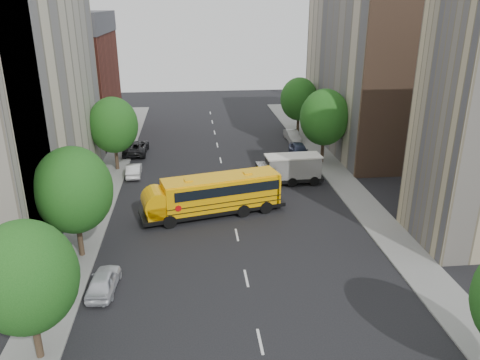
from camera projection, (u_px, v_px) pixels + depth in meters
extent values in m
plane|color=black|center=(234.00, 223.00, 37.31)|extent=(120.00, 120.00, 0.00)
cube|color=slate|center=(98.00, 204.00, 40.79)|extent=(3.00, 80.00, 0.12)
cube|color=slate|center=(353.00, 193.00, 43.09)|extent=(3.00, 80.00, 0.12)
cube|color=silver|center=(225.00, 179.00, 46.60)|extent=(0.15, 64.00, 0.01)
cube|color=beige|center=(4.00, 89.00, 37.53)|extent=(10.00, 26.00, 20.00)
cube|color=maroon|center=(72.00, 87.00, 59.22)|extent=(10.00, 15.00, 13.00)
cube|color=#BBAC91|center=(371.00, 71.00, 54.49)|extent=(10.00, 22.00, 18.00)
cube|color=brown|center=(414.00, 87.00, 44.27)|extent=(10.10, 0.30, 18.00)
cylinder|color=#38281C|center=(37.00, 336.00, 22.72)|extent=(0.36, 0.36, 2.70)
ellipsoid|color=#164813|center=(26.00, 277.00, 21.55)|extent=(4.80, 4.80, 5.52)
cylinder|color=#38281C|center=(80.00, 238.00, 31.98)|extent=(0.36, 0.36, 2.88)
ellipsoid|color=#164813|center=(74.00, 190.00, 30.73)|extent=(5.12, 5.12, 5.89)
cylinder|color=#38281C|center=(117.00, 157.00, 48.72)|extent=(0.36, 0.36, 2.81)
ellipsoid|color=#164813|center=(113.00, 125.00, 47.50)|extent=(4.99, 4.99, 5.74)
cylinder|color=#38281C|center=(322.00, 150.00, 50.90)|extent=(0.36, 0.36, 2.95)
ellipsoid|color=#164813|center=(325.00, 117.00, 49.61)|extent=(5.25, 5.25, 6.04)
cylinder|color=#38281C|center=(298.00, 124.00, 62.09)|extent=(0.36, 0.36, 2.74)
ellipsoid|color=#164813|center=(299.00, 99.00, 60.89)|extent=(4.86, 4.86, 5.59)
cube|color=black|center=(213.00, 208.00, 38.66)|extent=(12.22, 5.43, 0.32)
cube|color=#FFAE05|center=(222.00, 191.00, 38.41)|extent=(9.93, 4.83, 2.45)
cube|color=#FFAE05|center=(154.00, 209.00, 36.90)|extent=(2.43, 2.83, 1.06)
cube|color=black|center=(167.00, 193.00, 36.79)|extent=(1.09, 2.50, 1.28)
cube|color=#FFAE05|center=(221.00, 177.00, 37.96)|extent=(9.88, 4.62, 0.15)
cube|color=black|center=(224.00, 185.00, 38.28)|extent=(9.12, 4.69, 0.80)
cube|color=black|center=(222.00, 201.00, 38.71)|extent=(9.95, 4.89, 0.06)
cube|color=black|center=(222.00, 196.00, 38.56)|extent=(9.95, 4.89, 0.06)
cube|color=#FFAE05|center=(276.00, 184.00, 39.93)|extent=(0.78, 2.62, 2.45)
cube|color=#FFAE05|center=(187.00, 180.00, 37.02)|extent=(0.77, 0.77, 0.11)
cube|color=#FFAE05|center=(250.00, 173.00, 38.70)|extent=(0.77, 0.77, 0.11)
cylinder|color=#FFAE05|center=(153.00, 203.00, 36.71)|extent=(2.75, 2.90, 2.23)
cylinder|color=red|center=(176.00, 209.00, 35.97)|extent=(0.53, 0.17, 0.53)
cylinder|color=black|center=(167.00, 223.00, 36.21)|extent=(1.11, 0.56, 1.06)
cylinder|color=black|center=(160.00, 209.00, 38.55)|extent=(1.11, 0.56, 1.06)
cylinder|color=black|center=(245.00, 211.00, 38.25)|extent=(1.11, 0.56, 1.06)
cylinder|color=black|center=(235.00, 199.00, 40.59)|extent=(1.11, 0.56, 1.06)
cylinder|color=black|center=(269.00, 207.00, 38.92)|extent=(1.11, 0.56, 1.06)
cylinder|color=black|center=(257.00, 196.00, 41.26)|extent=(1.11, 0.56, 1.06)
cube|color=black|center=(287.00, 178.00, 45.35)|extent=(6.74, 2.55, 0.33)
cube|color=white|center=(293.00, 166.00, 45.01)|extent=(5.19, 2.36, 1.99)
cube|color=white|center=(263.00, 171.00, 44.69)|extent=(1.66, 2.18, 1.33)
cube|color=silver|center=(294.00, 156.00, 44.64)|extent=(5.42, 2.48, 0.13)
cylinder|color=black|center=(265.00, 184.00, 44.00)|extent=(0.94, 0.32, 0.93)
cylinder|color=black|center=(261.00, 176.00, 46.04)|extent=(0.94, 0.32, 0.93)
cylinder|color=black|center=(293.00, 183.00, 44.39)|extent=(0.94, 0.32, 0.93)
cylinder|color=black|center=(287.00, 175.00, 46.43)|extent=(0.94, 0.32, 0.93)
cylinder|color=black|center=(317.00, 181.00, 44.75)|extent=(0.94, 0.32, 0.93)
cylinder|color=black|center=(310.00, 174.00, 46.79)|extent=(0.94, 0.32, 0.93)
imported|color=silver|center=(103.00, 281.00, 28.37)|extent=(1.84, 4.03, 1.34)
imported|color=silver|center=(134.00, 170.00, 47.26)|extent=(1.48, 3.93, 1.28)
imported|color=black|center=(136.00, 147.00, 54.26)|extent=(2.72, 5.62, 1.54)
imported|color=#343C5B|center=(299.00, 151.00, 53.03)|extent=(1.91, 4.58, 1.55)
imported|color=#9A9A95|center=(292.00, 136.00, 59.24)|extent=(1.62, 4.21, 1.37)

